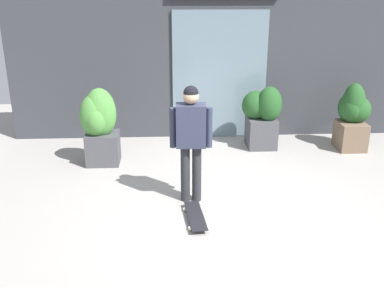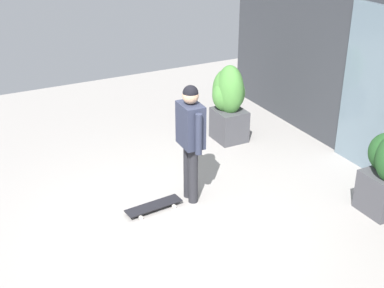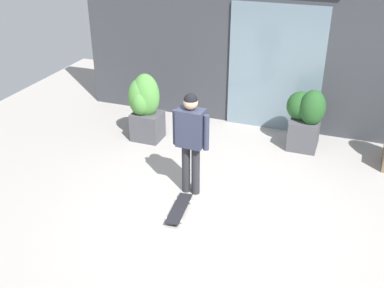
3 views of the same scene
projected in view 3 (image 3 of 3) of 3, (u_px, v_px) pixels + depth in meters
name	position (u px, v px, depth m)	size (l,w,h in m)	color
ground_plane	(214.00, 212.00, 6.81)	(12.00, 12.00, 0.00)	#9E9993
building_facade	(269.00, 46.00, 8.83)	(7.75, 0.31, 3.29)	#383A3F
skateboarder	(191.00, 134.00, 6.84)	(0.58, 0.28, 1.66)	#28282D
skateboard	(179.00, 208.00, 6.79)	(0.31, 0.80, 0.08)	black
planter_box_left	(305.00, 118.00, 8.38)	(0.71, 0.61, 1.17)	#47474C
planter_box_right	(144.00, 104.00, 8.65)	(0.62, 0.58, 1.32)	#47474C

